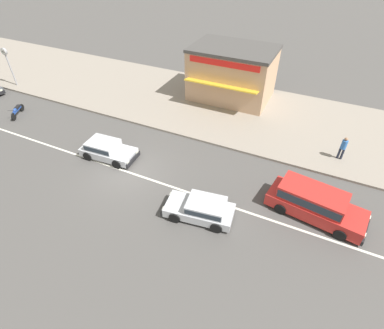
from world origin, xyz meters
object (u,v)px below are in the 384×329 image
(motorcycle_0, at_px, (17,111))
(street_clock, at_px, (7,58))
(shopfront_corner_warung, at_px, (232,73))
(pedestrian_near_clock, at_px, (343,147))
(minivan_red_1, at_px, (314,202))
(hatchback_silver_5, at_px, (202,208))
(hatchback_silver_2, at_px, (107,149))

(motorcycle_0, relative_size, street_clock, 0.55)
(street_clock, bearing_deg, shopfront_corner_warung, 18.59)
(motorcycle_0, relative_size, shopfront_corner_warung, 0.28)
(motorcycle_0, distance_m, street_clock, 6.16)
(street_clock, bearing_deg, pedestrian_near_clock, 2.15)
(minivan_red_1, distance_m, shopfront_corner_warung, 13.42)
(minivan_red_1, xyz_separation_m, hatchback_silver_5, (-5.06, -2.61, -0.26))
(hatchback_silver_5, bearing_deg, shopfront_corner_warung, 103.49)
(minivan_red_1, bearing_deg, street_clock, 170.76)
(minivan_red_1, distance_m, pedestrian_near_clock, 5.45)
(hatchback_silver_2, relative_size, street_clock, 1.10)
(motorcycle_0, xyz_separation_m, shopfront_corner_warung, (13.95, 9.87, 1.80))
(pedestrian_near_clock, bearing_deg, minivan_red_1, -99.92)
(hatchback_silver_5, xyz_separation_m, street_clock, (-21.55, 6.95, 1.99))
(motorcycle_0, height_order, street_clock, street_clock)
(minivan_red_1, relative_size, pedestrian_near_clock, 3.23)
(minivan_red_1, bearing_deg, pedestrian_near_clock, 80.08)
(hatchback_silver_2, height_order, street_clock, street_clock)
(minivan_red_1, bearing_deg, shopfront_corner_warung, 127.97)
(pedestrian_near_clock, distance_m, shopfront_corner_warung, 10.57)
(hatchback_silver_2, xyz_separation_m, street_clock, (-14.05, 4.94, 1.99))
(street_clock, bearing_deg, minivan_red_1, -9.24)
(shopfront_corner_warung, bearing_deg, hatchback_silver_2, -111.35)
(minivan_red_1, height_order, motorcycle_0, minivan_red_1)
(hatchback_silver_5, bearing_deg, pedestrian_near_clock, 53.07)
(street_clock, distance_m, shopfront_corner_warung, 19.42)
(minivan_red_1, xyz_separation_m, hatchback_silver_2, (-12.56, -0.61, -0.26))
(hatchback_silver_5, relative_size, shopfront_corner_warung, 0.57)
(street_clock, relative_size, shopfront_corner_warung, 0.51)
(hatchback_silver_2, distance_m, hatchback_silver_5, 7.76)
(pedestrian_near_clock, height_order, shopfront_corner_warung, shopfront_corner_warung)
(motorcycle_0, height_order, pedestrian_near_clock, pedestrian_near_clock)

